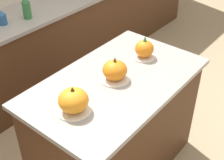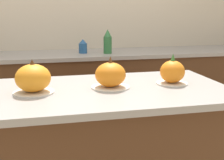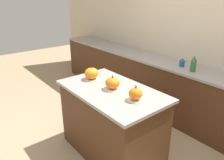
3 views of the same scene
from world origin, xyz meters
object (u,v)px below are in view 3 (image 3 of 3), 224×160
(pumpkin_cake_left, at_px, (91,74))
(pumpkin_cake_center, at_px, (113,84))
(bottle_tall, at_px, (193,64))
(pumpkin_cake_right, at_px, (136,94))
(bottle_short, at_px, (182,62))

(pumpkin_cake_left, bearing_deg, pumpkin_cake_center, 2.18)
(pumpkin_cake_left, bearing_deg, bottle_tall, 62.21)
(pumpkin_cake_right, xyz_separation_m, bottle_tall, (-0.11, 1.25, 0.05))
(bottle_tall, distance_m, bottle_short, 0.24)
(pumpkin_cake_left, bearing_deg, bottle_short, 71.73)
(bottle_short, bearing_deg, pumpkin_cake_right, -75.43)
(pumpkin_cake_right, distance_m, bottle_short, 1.36)
(pumpkin_cake_left, xyz_separation_m, pumpkin_cake_right, (0.78, 0.02, -0.01))
(pumpkin_cake_left, xyz_separation_m, bottle_short, (0.44, 1.34, -0.00))
(bottle_tall, bearing_deg, pumpkin_cake_right, -84.75)
(pumpkin_cake_left, height_order, pumpkin_cake_center, pumpkin_cake_left)
(pumpkin_cake_left, height_order, bottle_tall, bottle_tall)
(bottle_short, bearing_deg, pumpkin_cake_left, -108.27)
(pumpkin_cake_center, xyz_separation_m, bottle_tall, (0.25, 1.25, 0.05))
(pumpkin_cake_left, distance_m, bottle_short, 1.41)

